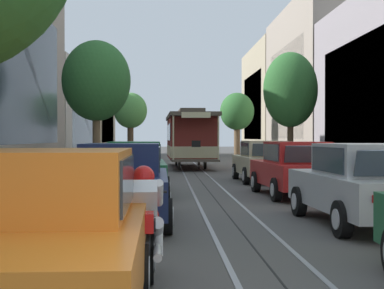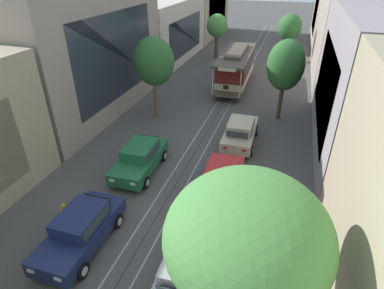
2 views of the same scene
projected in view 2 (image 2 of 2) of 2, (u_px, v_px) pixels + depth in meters
name	position (u px, v px, depth m)	size (l,w,h in m)	color
ground_plane	(222.00, 105.00, 25.62)	(160.00, 160.00, 0.00)	#4C4947
trolley_track_rails	(232.00, 89.00, 28.95)	(1.14, 68.33, 0.01)	gray
building_facade_left	(131.00, 39.00, 28.79)	(5.82, 60.03, 9.66)	tan
building_facade_right	(359.00, 41.00, 24.87)	(5.88, 60.03, 10.75)	tan
parked_car_navy_second_left	(81.00, 229.00, 12.68)	(2.03, 4.37, 1.58)	#19234C
parked_car_green_mid_left	(140.00, 158.00, 17.28)	(2.11, 4.41, 1.58)	#1E6038
parked_car_silver_second_right	(188.00, 269.00, 11.05)	(2.11, 4.41, 1.58)	#B7B7BC
parked_car_red_mid_right	(221.00, 181.00, 15.51)	(2.13, 4.42, 1.58)	red
parked_car_beige_fourth_right	(240.00, 132.00, 19.94)	(2.06, 4.39, 1.58)	#C1B28E
street_tree_kerb_left_second	(154.00, 62.00, 21.92)	(2.88, 2.55, 5.79)	brown
street_tree_kerb_left_mid	(217.00, 27.00, 36.41)	(2.44, 2.00, 4.99)	#4C3826
street_tree_kerb_right_near	(247.00, 236.00, 7.17)	(3.83, 4.09, 6.08)	brown
street_tree_kerb_right_second	(286.00, 66.00, 21.61)	(2.55, 2.08, 5.71)	#4C3826
street_tree_kerb_right_mid	(290.00, 28.00, 35.50)	(2.59, 2.70, 5.14)	brown
cable_car_trolley	(236.00, 67.00, 29.13)	(2.77, 9.17, 3.28)	maroon
pedestrian_on_left_pavement	(294.00, 205.00, 13.80)	(0.55, 0.30, 1.61)	#4C4233
fire_hydrant	(65.00, 211.00, 14.16)	(0.40, 0.22, 0.84)	gold
street_sign_post	(239.00, 226.00, 11.54)	(0.36, 0.09, 2.81)	slate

